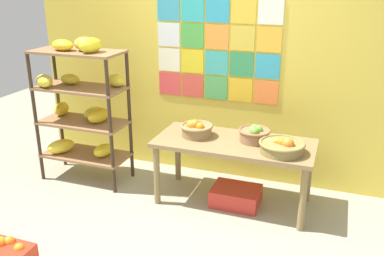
% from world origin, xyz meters
% --- Properties ---
extents(ground, '(9.20, 9.20, 0.00)m').
position_xyz_m(ground, '(0.00, 0.00, 0.00)').
color(ground, gray).
extents(back_wall_with_art, '(4.21, 0.07, 2.83)m').
position_xyz_m(back_wall_with_art, '(-0.00, 1.63, 1.42)').
color(back_wall_with_art, gold).
rests_on(back_wall_with_art, ground).
extents(banana_shelf_unit, '(0.95, 0.53, 1.54)m').
position_xyz_m(banana_shelf_unit, '(-1.30, 1.00, 0.89)').
color(banana_shelf_unit, '#35261A').
rests_on(banana_shelf_unit, ground).
extents(display_table, '(1.49, 0.67, 0.64)m').
position_xyz_m(display_table, '(0.34, 1.02, 0.56)').
color(display_table, olive).
rests_on(display_table, ground).
extents(fruit_basket_back_right, '(0.30, 0.30, 0.16)m').
position_xyz_m(fruit_basket_back_right, '(0.51, 1.08, 0.72)').
color(fruit_basket_back_right, olive).
rests_on(fruit_basket_back_right, display_table).
extents(fruit_basket_left, '(0.32, 0.32, 0.17)m').
position_xyz_m(fruit_basket_left, '(-0.04, 1.03, 0.71)').
color(fruit_basket_left, olive).
rests_on(fruit_basket_left, display_table).
extents(fruit_basket_back_left, '(0.40, 0.40, 0.15)m').
position_xyz_m(fruit_basket_back_left, '(0.80, 0.90, 0.70)').
color(fruit_basket_back_left, olive).
rests_on(fruit_basket_back_left, display_table).
extents(produce_crate_under_table, '(0.46, 0.35, 0.17)m').
position_xyz_m(produce_crate_under_table, '(0.38, 0.99, 0.09)').
color(produce_crate_under_table, red).
rests_on(produce_crate_under_table, ground).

